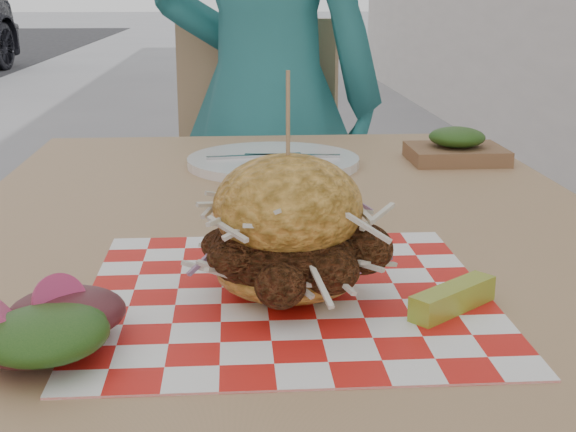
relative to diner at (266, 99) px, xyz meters
name	(u,v)px	position (x,y,z in m)	size (l,w,h in m)	color
diner	(266,99)	(0.00, 0.00, 0.00)	(0.56, 0.37, 1.54)	#2A797A
patio_table	(288,286)	(-0.02, -0.99, -0.10)	(0.80, 1.20, 0.75)	tan
patio_chair	(271,181)	(0.02, 0.07, -0.22)	(0.54, 0.54, 0.95)	tan
paper_liner	(288,295)	(-0.03, -1.22, -0.02)	(0.36, 0.36, 0.00)	red
sandwich	(288,235)	(-0.03, -1.22, 0.04)	(0.18, 0.18, 0.20)	gold
pickle_spear	(453,298)	(0.11, -1.27, -0.01)	(0.10, 0.02, 0.02)	#92A931
side_salad	(37,337)	(-0.23, -1.33, 0.00)	(0.14, 0.14, 0.05)	#3F1419
place_setting	(273,161)	(-0.02, -0.66, -0.01)	(0.27, 0.27, 0.02)	white
kraft_tray	(456,148)	(0.28, -0.65, 0.00)	(0.15, 0.12, 0.06)	brown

